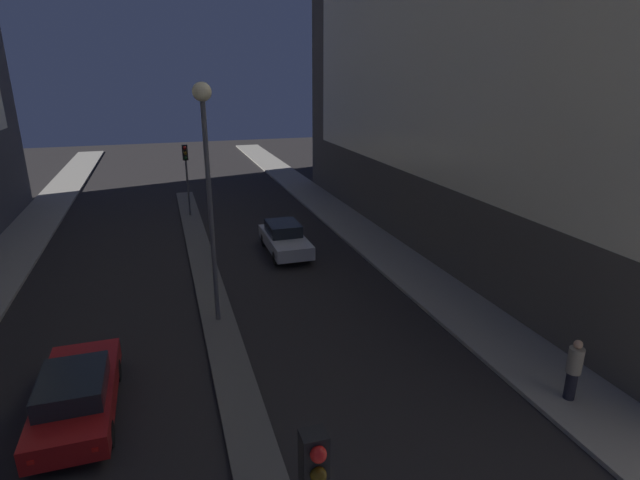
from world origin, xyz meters
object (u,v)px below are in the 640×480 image
at_px(traffic_light_mid, 186,164).
at_px(pedestrian_on_right_sidewalk, 574,368).
at_px(car_left_lane, 77,394).
at_px(car_right_lane, 285,238).
at_px(street_lamp, 206,153).

distance_m(traffic_light_mid, pedestrian_on_right_sidewalk, 23.54).
bearing_deg(car_left_lane, traffic_light_mid, 77.85).
bearing_deg(pedestrian_on_right_sidewalk, car_right_lane, 107.80).
bearing_deg(traffic_light_mid, car_right_lane, -63.60).
distance_m(car_left_lane, car_right_lane, 13.22).
bearing_deg(street_lamp, traffic_light_mid, 90.00).
height_order(street_lamp, car_right_lane, street_lamp).
distance_m(traffic_light_mid, street_lamp, 14.62).
distance_m(car_left_lane, pedestrian_on_right_sidewalk, 12.86).
relative_size(car_left_lane, car_right_lane, 1.03).
relative_size(traffic_light_mid, car_right_lane, 0.97).
relative_size(traffic_light_mid, pedestrian_on_right_sidewalk, 2.45).
bearing_deg(car_left_lane, pedestrian_on_right_sidewalk, -14.79).
height_order(traffic_light_mid, pedestrian_on_right_sidewalk, traffic_light_mid).
relative_size(street_lamp, car_right_lane, 1.83).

